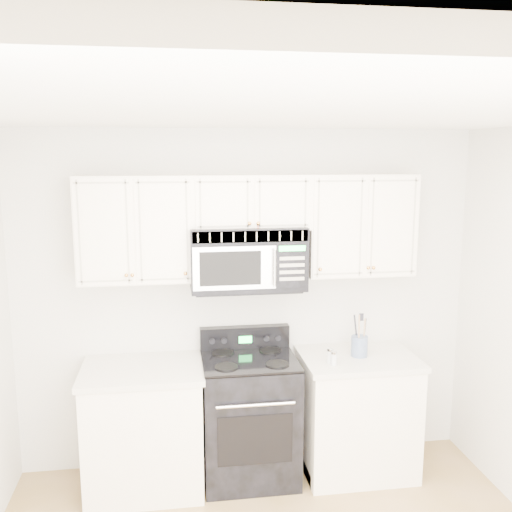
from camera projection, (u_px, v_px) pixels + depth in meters
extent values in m
cube|color=white|center=(300.00, 111.00, 2.47)|extent=(3.50, 3.50, 0.01)
cube|color=beige|center=(247.00, 300.00, 4.41)|extent=(3.50, 0.01, 2.60)
cube|color=#F1E2D0|center=(144.00, 430.00, 4.13)|extent=(0.82, 0.63, 0.88)
cube|color=silver|center=(142.00, 370.00, 4.05)|extent=(0.86, 0.65, 0.04)
cube|color=black|center=(146.00, 476.00, 4.24)|extent=(0.82, 0.55, 0.10)
cube|color=#F1E2D0|center=(356.00, 415.00, 4.37)|extent=(0.82, 0.63, 0.88)
cube|color=silver|center=(358.00, 358.00, 4.29)|extent=(0.86, 0.65, 0.04)
cube|color=black|center=(353.00, 459.00, 4.48)|extent=(0.82, 0.55, 0.10)
cube|color=black|center=(249.00, 419.00, 4.26)|extent=(0.69, 0.59, 0.92)
cube|color=black|center=(255.00, 440.00, 3.97)|extent=(0.53, 0.01, 0.36)
cylinder|color=silver|center=(256.00, 405.00, 3.90)|extent=(0.55, 0.02, 0.02)
cube|color=black|center=(249.00, 360.00, 4.18)|extent=(0.69, 0.59, 0.02)
cube|color=black|center=(245.00, 338.00, 4.41)|extent=(0.69, 0.08, 0.18)
cube|color=#27FF5A|center=(245.00, 340.00, 4.37)|extent=(0.10, 0.00, 0.05)
cube|color=#F1E2D0|center=(135.00, 229.00, 4.02)|extent=(0.80, 0.33, 0.75)
cube|color=#F1E2D0|center=(359.00, 224.00, 4.26)|extent=(0.80, 0.33, 0.75)
cube|color=#F1E2D0|center=(250.00, 202.00, 4.11)|extent=(0.84, 0.33, 0.39)
sphere|color=#CD8B3C|center=(132.00, 275.00, 3.89)|extent=(0.03, 0.03, 0.03)
sphere|color=#CD8B3C|center=(185.00, 274.00, 3.94)|extent=(0.03, 0.03, 0.03)
sphere|color=#CD8B3C|center=(320.00, 269.00, 4.08)|extent=(0.03, 0.03, 0.03)
sphere|color=#CD8B3C|center=(368.00, 268.00, 4.13)|extent=(0.03, 0.03, 0.03)
sphere|color=#CD8B3C|center=(250.00, 224.00, 3.94)|extent=(0.03, 0.03, 0.03)
sphere|color=#CD8B3C|center=(258.00, 223.00, 3.95)|extent=(0.03, 0.03, 0.03)
cylinder|color=red|center=(258.00, 231.00, 3.96)|extent=(0.01, 0.00, 0.11)
sphere|color=#CD8B3C|center=(258.00, 240.00, 3.97)|extent=(0.04, 0.04, 0.04)
cube|color=black|center=(247.00, 257.00, 4.13)|extent=(0.82, 0.41, 0.46)
cube|color=#B1A998|center=(251.00, 237.00, 3.91)|extent=(0.80, 0.01, 0.08)
cube|color=silver|center=(235.00, 268.00, 3.92)|extent=(0.58, 0.01, 0.30)
cube|color=black|center=(230.00, 269.00, 3.91)|extent=(0.42, 0.01, 0.24)
cube|color=black|center=(292.00, 267.00, 3.98)|extent=(0.23, 0.01, 0.30)
cube|color=#27FF5A|center=(292.00, 248.00, 3.95)|extent=(0.19, 0.00, 0.04)
cylinder|color=silver|center=(275.00, 268.00, 3.92)|extent=(0.02, 0.02, 0.26)
cylinder|color=slate|center=(359.00, 346.00, 4.26)|extent=(0.12, 0.12, 0.15)
cylinder|color=tan|center=(364.00, 336.00, 4.26)|extent=(0.01, 0.01, 0.27)
cylinder|color=black|center=(356.00, 334.00, 4.27)|extent=(0.01, 0.01, 0.29)
cylinder|color=tan|center=(359.00, 335.00, 4.22)|extent=(0.01, 0.01, 0.31)
cylinder|color=black|center=(364.00, 336.00, 4.26)|extent=(0.01, 0.01, 0.27)
cylinder|color=beige|center=(334.00, 359.00, 4.08)|extent=(0.04, 0.04, 0.09)
cylinder|color=silver|center=(334.00, 353.00, 4.07)|extent=(0.04, 0.04, 0.02)
cylinder|color=beige|center=(330.00, 357.00, 4.13)|extent=(0.04, 0.04, 0.09)
cylinder|color=silver|center=(330.00, 350.00, 4.12)|extent=(0.05, 0.05, 0.02)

